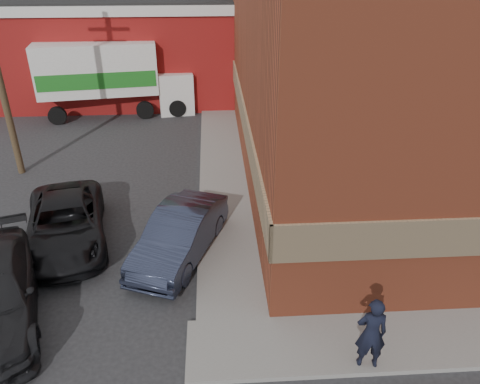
# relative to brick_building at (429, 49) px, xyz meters

# --- Properties ---
(ground) EXTENTS (90.00, 90.00, 0.00)m
(ground) POSITION_rel_brick_building_xyz_m (-8.50, -9.00, -4.68)
(ground) COLOR #28282B
(ground) RESTS_ON ground
(brick_building) EXTENTS (14.25, 18.25, 9.36)m
(brick_building) POSITION_rel_brick_building_xyz_m (0.00, 0.00, 0.00)
(brick_building) COLOR #A7462B
(brick_building) RESTS_ON ground
(sidewalk_west) EXTENTS (1.80, 18.00, 0.12)m
(sidewalk_west) POSITION_rel_brick_building_xyz_m (-7.90, 0.00, -4.62)
(sidewalk_west) COLOR gray
(sidewalk_west) RESTS_ON ground
(warehouse) EXTENTS (16.30, 8.30, 5.60)m
(warehouse) POSITION_rel_brick_building_xyz_m (-14.50, 11.00, -1.87)
(warehouse) COLOR maroon
(warehouse) RESTS_ON ground
(man) EXTENTS (0.69, 0.49, 1.79)m
(man) POSITION_rel_brick_building_xyz_m (-5.07, -10.55, -3.67)
(man) COLOR black
(man) RESTS_ON sidewalk_south
(sedan) EXTENTS (2.98, 4.62, 1.44)m
(sedan) POSITION_rel_brick_building_xyz_m (-9.30, -6.08, -3.96)
(sedan) COLOR #2A3047
(sedan) RESTS_ON ground
(suv_a) EXTENTS (3.32, 5.31, 1.37)m
(suv_a) POSITION_rel_brick_building_xyz_m (-12.80, -5.20, -4.00)
(suv_a) COLOR black
(suv_a) RESTS_ON ground
(box_truck) EXTENTS (8.02, 3.38, 3.84)m
(box_truck) POSITION_rel_brick_building_xyz_m (-13.31, 7.11, -2.47)
(box_truck) COLOR white
(box_truck) RESTS_ON ground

